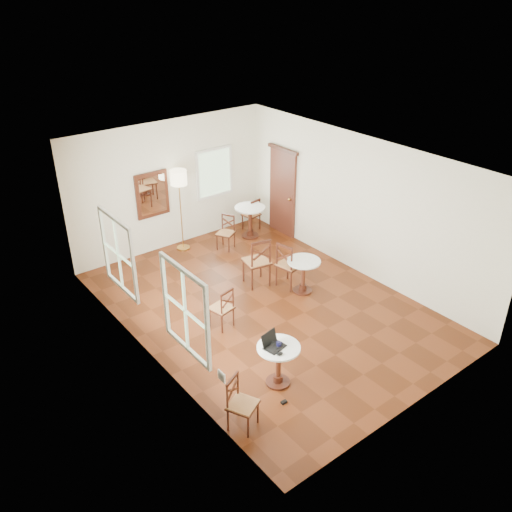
{
  "coord_description": "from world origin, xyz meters",
  "views": [
    {
      "loc": [
        -5.61,
        -6.9,
        5.88
      ],
      "look_at": [
        0.0,
        0.3,
        1.0
      ],
      "focal_mm": 37.74,
      "sensor_mm": 36.0,
      "label": 1
    }
  ],
  "objects": [
    {
      "name": "chair_back_b",
      "position": [
        0.85,
        2.54,
        0.41
      ],
      "size": [
        0.51,
        0.51,
        0.82
      ],
      "rotation": [
        0.0,
        0.0,
        -1.06
      ],
      "color": "#411B10",
      "rests_on": "ground"
    },
    {
      "name": "cafe_table_mid",
      "position": [
        0.96,
        -0.03,
        0.45
      ],
      "size": [
        0.68,
        0.68,
        0.72
      ],
      "color": "#411B10",
      "rests_on": "ground"
    },
    {
      "name": "cafe_table_near",
      "position": [
        -1.24,
        -1.86,
        0.45
      ],
      "size": [
        0.68,
        0.68,
        0.72
      ],
      "color": "#411B10",
      "rests_on": "ground"
    },
    {
      "name": "navy_mug",
      "position": [
        -1.23,
        -1.86,
        0.77
      ],
      "size": [
        0.11,
        0.07,
        0.09
      ],
      "color": "#101035",
      "rests_on": "cafe_table_near"
    },
    {
      "name": "chair_back_a",
      "position": [
        1.97,
        3.0,
        0.41
      ],
      "size": [
        0.44,
        0.44,
        0.83
      ],
      "rotation": [
        0.0,
        0.0,
        3.31
      ],
      "color": "#411B10",
      "rests_on": "ground"
    },
    {
      "name": "mouse",
      "position": [
        -1.35,
        -2.02,
        0.74
      ],
      "size": [
        0.12,
        0.09,
        0.04
      ],
      "primitive_type": "ellipsoid",
      "rotation": [
        0.0,
        0.0,
        -0.25
      ],
      "color": "black",
      "rests_on": "cafe_table_near"
    },
    {
      "name": "chair_mid_b",
      "position": [
        0.87,
        0.32,
        0.5
      ],
      "size": [
        0.54,
        0.54,
        1.01
      ],
      "rotation": [
        0.0,
        0.0,
        1.76
      ],
      "color": "#411B10",
      "rests_on": "ground"
    },
    {
      "name": "room_shell",
      "position": [
        -0.06,
        0.27,
        1.89
      ],
      "size": [
        5.02,
        7.02,
        3.01
      ],
      "color": "white",
      "rests_on": "ground"
    },
    {
      "name": "water_glass",
      "position": [
        -1.31,
        -1.79,
        0.77
      ],
      "size": [
        0.06,
        0.06,
        0.1
      ],
      "primitive_type": "cylinder",
      "color": "white",
      "rests_on": "cafe_table_near"
    },
    {
      "name": "chair_near_b",
      "position": [
        -2.24,
        -2.24,
        0.42
      ],
      "size": [
        0.52,
        0.52,
        0.85
      ],
      "rotation": [
        0.0,
        0.0,
        0.46
      ],
      "color": "#411B10",
      "rests_on": "ground"
    },
    {
      "name": "laptop",
      "position": [
        -1.31,
        -1.79,
        0.78
      ],
      "size": [
        0.37,
        0.32,
        0.23
      ],
      "rotation": [
        0.0,
        0.0,
        0.19
      ],
      "color": "black",
      "rests_on": "cafe_table_near"
    },
    {
      "name": "floor_lamp",
      "position": [
        0.03,
        3.15,
        1.65
      ],
      "size": [
        0.38,
        0.38,
        1.94
      ],
      "color": "#BF8C3F",
      "rests_on": "ground"
    },
    {
      "name": "cafe_table_back",
      "position": [
        1.68,
        2.69,
        0.49
      ],
      "size": [
        0.75,
        0.75,
        0.79
      ],
      "color": "#411B10",
      "rests_on": "ground"
    },
    {
      "name": "ground",
      "position": [
        0.0,
        0.0,
        0.0
      ],
      "size": [
        7.0,
        7.0,
        0.0
      ],
      "primitive_type": "plane",
      "color": "#602810",
      "rests_on": "ground"
    },
    {
      "name": "power_adapter",
      "position": [
        -1.46,
        -2.27,
        0.02
      ],
      "size": [
        0.09,
        0.06,
        0.04
      ],
      "primitive_type": "cube",
      "color": "black",
      "rests_on": "ground"
    },
    {
      "name": "chair_mid_a",
      "position": [
        0.4,
        0.77,
        0.54
      ],
      "size": [
        0.59,
        0.59,
        1.09
      ],
      "rotation": [
        0.0,
        0.0,
        2.95
      ],
      "color": "#411B10",
      "rests_on": "ground"
    },
    {
      "name": "chair_near_a",
      "position": [
        -1.05,
        -0.04,
        0.41
      ],
      "size": [
        0.45,
        0.45,
        0.82
      ],
      "rotation": [
        0.0,
        0.0,
        3.36
      ],
      "color": "#411B10",
      "rests_on": "ground"
    }
  ]
}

